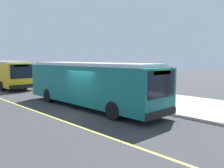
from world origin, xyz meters
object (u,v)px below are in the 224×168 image
(transit_bus_main, at_px, (89,83))
(route_sign_post, at_px, (152,79))
(transit_bus_second, at_px, (2,73))
(pedestrian_commuter, at_px, (150,91))
(waiting_bench, at_px, (149,92))

(transit_bus_main, height_order, route_sign_post, same)
(transit_bus_second, height_order, route_sign_post, same)
(route_sign_post, relative_size, pedestrian_commuter, 1.66)
(waiting_bench, bearing_deg, pedestrian_commuter, -51.14)
(transit_bus_main, relative_size, route_sign_post, 4.12)
(route_sign_post, bearing_deg, transit_bus_main, -145.84)
(waiting_bench, distance_m, route_sign_post, 3.57)
(transit_bus_main, bearing_deg, pedestrian_commuter, 40.98)
(transit_bus_second, bearing_deg, route_sign_post, 7.69)
(transit_bus_second, height_order, waiting_bench, transit_bus_second)
(waiting_bench, xyz_separation_m, pedestrian_commuter, (1.78, -2.20, 0.48))
(transit_bus_main, xyz_separation_m, waiting_bench, (1.22, 4.81, -0.98))
(transit_bus_main, xyz_separation_m, pedestrian_commuter, (3.00, 2.60, -0.50))
(pedestrian_commuter, bearing_deg, transit_bus_second, -171.24)
(transit_bus_main, distance_m, pedestrian_commuter, 4.00)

